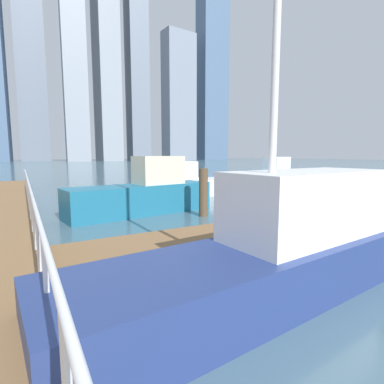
# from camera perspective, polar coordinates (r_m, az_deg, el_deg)

# --- Properties ---
(ground_plane) EXTENTS (300.00, 300.00, 0.00)m
(ground_plane) POSITION_cam_1_polar(r_m,az_deg,el_deg) (15.96, -17.61, -1.46)
(ground_plane) COLOR #476675
(floating_dock) EXTENTS (14.61, 2.00, 0.18)m
(floating_dock) POSITION_cam_1_polar(r_m,az_deg,el_deg) (9.89, 17.24, -6.06)
(floating_dock) COLOR olive
(floating_dock) RESTS_ON ground_plane
(boardwalk_railing) EXTENTS (0.06, 29.49, 1.08)m
(boardwalk_railing) POSITION_cam_1_polar(r_m,az_deg,el_deg) (5.07, -27.61, -5.71)
(boardwalk_railing) COLOR white
(boardwalk_railing) RESTS_ON boardwalk
(dock_piling_0) EXTENTS (0.24, 0.24, 1.93)m
(dock_piling_0) POSITION_cam_1_polar(r_m,az_deg,el_deg) (7.02, 31.69, -4.84)
(dock_piling_0) COLOR brown
(dock_piling_0) RESTS_ON ground_plane
(dock_piling_2) EXTENTS (0.33, 0.33, 1.80)m
(dock_piling_2) POSITION_cam_1_polar(r_m,az_deg,el_deg) (11.08, 2.19, -0.10)
(dock_piling_2) COLOR brown
(dock_piling_2) RESTS_ON ground_plane
(moored_boat_0) EXTENTS (4.63, 2.26, 2.16)m
(moored_boat_0) POSITION_cam_1_polar(r_m,az_deg,el_deg) (21.32, 14.94, 2.96)
(moored_boat_0) COLOR #1E6B8C
(moored_boat_0) RESTS_ON ground_plane
(moored_boat_2) EXTENTS (7.09, 2.20, 9.20)m
(moored_boat_2) POSITION_cam_1_polar(r_m,az_deg,el_deg) (5.24, 16.88, -9.80)
(moored_boat_2) COLOR navy
(moored_boat_2) RESTS_ON ground_plane
(moored_boat_3) EXTENTS (5.94, 2.27, 2.25)m
(moored_boat_3) POSITION_cam_1_polar(r_m,az_deg,el_deg) (11.84, -9.02, -0.24)
(moored_boat_3) COLOR #1E6B8C
(moored_boat_3) RESTS_ON ground_plane
(moored_boat_4) EXTENTS (6.56, 3.47, 1.94)m
(moored_boat_4) POSITION_cam_1_polar(r_m,az_deg,el_deg) (17.01, -1.71, 1.87)
(moored_boat_4) COLOR white
(moored_boat_4) RESTS_ON ground_plane
(skyline_tower_2) EXTENTS (9.98, 11.63, 72.93)m
(skyline_tower_2) POSITION_cam_1_polar(r_m,az_deg,el_deg) (130.79, -28.69, 21.45)
(skyline_tower_2) COLOR slate
(skyline_tower_2) RESTS_ON ground_plane
(skyline_tower_3) EXTENTS (8.46, 10.02, 77.93)m
(skyline_tower_3) POSITION_cam_1_polar(r_m,az_deg,el_deg) (120.09, -21.86, 24.43)
(skyline_tower_3) COLOR #8C939E
(skyline_tower_3) RESTS_ON ground_plane
(skyline_tower_4) EXTENTS (8.14, 10.96, 79.17)m
(skyline_tower_4) POSITION_cam_1_polar(r_m,az_deg,el_deg) (123.44, -16.21, 24.46)
(skyline_tower_4) COLOR #8C939E
(skyline_tower_4) RESTS_ON ground_plane
(skyline_tower_5) EXTENTS (7.90, 10.08, 75.15)m
(skyline_tower_5) POSITION_cam_1_polar(r_m,az_deg,el_deg) (127.02, -10.55, 23.15)
(skyline_tower_5) COLOR slate
(skyline_tower_5) RESTS_ON ground_plane
(skyline_tower_6) EXTENTS (14.42, 8.63, 54.57)m
(skyline_tower_6) POSITION_cam_1_polar(r_m,az_deg,el_deg) (137.00, -2.52, 17.65)
(skyline_tower_6) COLOR gray
(skyline_tower_6) RESTS_ON ground_plane
(skyline_tower_7) EXTENTS (14.39, 8.90, 82.66)m
(skyline_tower_7) POSITION_cam_1_polar(r_m,az_deg,el_deg) (152.54, 3.94, 21.95)
(skyline_tower_7) COLOR slate
(skyline_tower_7) RESTS_ON ground_plane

